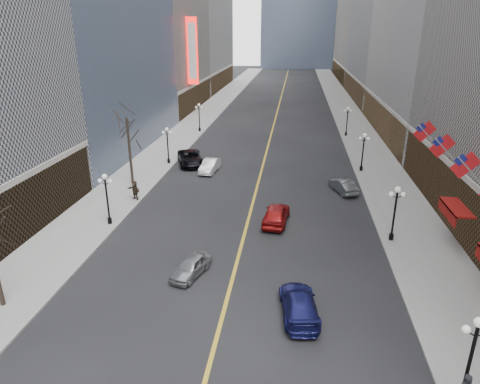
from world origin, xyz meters
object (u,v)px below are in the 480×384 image
(streetlamp_east_3, at_px, (347,118))
(streetlamp_west_1, at_px, (107,194))
(streetlamp_east_2, at_px, (363,148))
(car_sb_far, at_px, (343,186))
(streetlamp_east_1, at_px, (395,208))
(streetlamp_west_3, at_px, (199,114))
(car_nb_mid, at_px, (210,166))
(car_nb_near, at_px, (191,267))
(car_sb_mid, at_px, (276,214))
(streetlamp_west_2, at_px, (167,142))
(streetlamp_east_0, at_px, (472,352))
(car_sb_near, at_px, (299,304))
(car_nb_far, at_px, (191,158))

(streetlamp_east_3, height_order, streetlamp_west_1, same)
(streetlamp_east_2, bearing_deg, car_sb_far, -111.14)
(streetlamp_east_1, bearing_deg, streetlamp_west_3, 123.25)
(streetlamp_east_2, height_order, streetlamp_east_3, same)
(streetlamp_west_3, relative_size, car_nb_mid, 1.00)
(car_nb_near, xyz_separation_m, car_sb_mid, (5.39, 9.26, 0.20))
(streetlamp_west_2, distance_m, car_sb_mid, 21.35)
(streetlamp_east_0, bearing_deg, streetlamp_east_1, 90.00)
(car_nb_mid, relative_size, car_sb_near, 0.90)
(streetlamp_west_3, bearing_deg, car_nb_far, -81.08)
(streetlamp_east_0, distance_m, streetlamp_west_1, 28.51)
(car_nb_mid, bearing_deg, car_sb_mid, -51.87)
(car_nb_near, bearing_deg, car_nb_mid, 115.44)
(car_sb_mid, bearing_deg, streetlamp_west_2, -42.20)
(streetlamp_east_0, xyz_separation_m, car_sb_mid, (-9.32, 18.26, -2.05))
(streetlamp_east_3, distance_m, streetlamp_west_1, 43.05)
(streetlamp_east_0, distance_m, car_sb_near, 9.43)
(streetlamp_east_0, relative_size, car_sb_mid, 0.90)
(car_nb_mid, bearing_deg, car_nb_near, -76.47)
(car_nb_near, distance_m, car_sb_mid, 10.72)
(streetlamp_west_3, height_order, car_sb_far, streetlamp_west_3)
(car_nb_mid, relative_size, car_nb_far, 0.73)
(car_sb_near, xyz_separation_m, car_sb_mid, (-2.00, 12.73, 0.12))
(car_sb_near, relative_size, car_sb_mid, 1.01)
(streetlamp_west_3, xyz_separation_m, car_sb_near, (16.28, -46.46, -2.17))
(car_sb_mid, relative_size, car_sb_far, 1.19)
(streetlamp_west_2, bearing_deg, streetlamp_east_3, 37.33)
(streetlamp_west_1, height_order, car_nb_far, streetlamp_west_1)
(streetlamp_east_2, height_order, streetlamp_west_2, same)
(car_nb_mid, distance_m, car_sb_near, 28.17)
(streetlamp_east_0, xyz_separation_m, streetlamp_east_3, (0.00, 52.00, 0.00))
(streetlamp_east_0, relative_size, car_nb_mid, 1.00)
(streetlamp_east_1, height_order, car_sb_far, streetlamp_east_1)
(car_nb_far, relative_size, car_sb_far, 1.46)
(car_nb_far, bearing_deg, streetlamp_east_3, 20.27)
(streetlamp_east_1, height_order, car_sb_mid, streetlamp_east_1)
(streetlamp_east_2, relative_size, car_sb_mid, 0.90)
(streetlamp_east_1, xyz_separation_m, car_sb_mid, (-9.32, 2.26, -2.05))
(streetlamp_east_1, height_order, streetlamp_east_3, same)
(car_sb_far, bearing_deg, streetlamp_east_3, -117.90)
(streetlamp_east_3, distance_m, car_sb_mid, 35.06)
(car_nb_mid, bearing_deg, streetlamp_west_2, 163.52)
(streetlamp_east_1, bearing_deg, car_nb_near, -154.57)
(streetlamp_east_0, height_order, streetlamp_east_3, same)
(car_nb_mid, bearing_deg, streetlamp_east_0, -54.93)
(car_sb_mid, bearing_deg, streetlamp_west_1, 14.60)
(car_sb_mid, bearing_deg, streetlamp_east_2, -115.05)
(car_sb_mid, bearing_deg, car_nb_near, 65.38)
(streetlamp_west_2, height_order, car_nb_near, streetlamp_west_2)
(car_nb_near, bearing_deg, streetlamp_west_3, 119.24)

